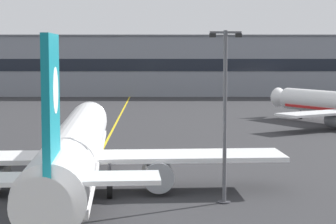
# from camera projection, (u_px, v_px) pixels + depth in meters

# --- Properties ---
(taxiway_centreline) EXTENTS (3.94, 179.97, 0.01)m
(taxiway_centreline) POSITION_uv_depth(u_px,v_px,m) (99.00, 152.00, 69.20)
(taxiway_centreline) COLOR yellow
(taxiway_centreline) RESTS_ON ground
(airliner_foreground) EXTENTS (32.25, 41.52, 11.65)m
(airliner_foreground) POSITION_uv_depth(u_px,v_px,m) (74.00, 149.00, 49.12)
(airliner_foreground) COLOR white
(airliner_foreground) RESTS_ON ground
(apron_lamp_post) EXTENTS (2.24, 0.90, 12.18)m
(apron_lamp_post) POSITION_uv_depth(u_px,v_px,m) (223.00, 113.00, 45.76)
(apron_lamp_post) COLOR #515156
(apron_lamp_post) RESTS_ON ground
(terminal_building) EXTENTS (154.52, 12.40, 14.16)m
(terminal_building) POSITION_uv_depth(u_px,v_px,m) (138.00, 65.00, 154.23)
(terminal_building) COLOR gray
(terminal_building) RESTS_ON ground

